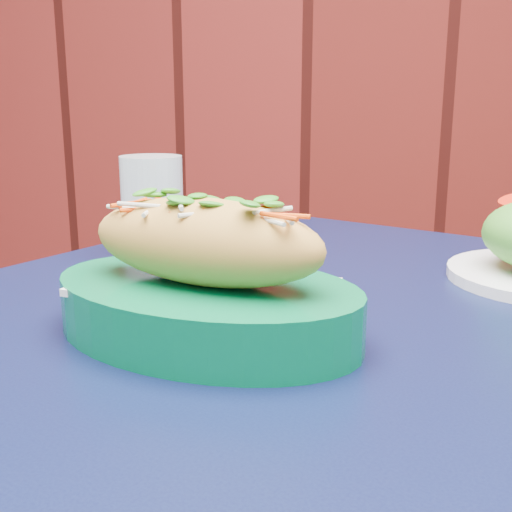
# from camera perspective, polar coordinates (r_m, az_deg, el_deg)

# --- Properties ---
(cafe_table) EXTENTS (1.02, 1.02, 0.75)m
(cafe_table) POSITION_cam_1_polar(r_m,az_deg,el_deg) (0.66, 7.35, -11.88)
(cafe_table) COLOR black
(cafe_table) RESTS_ON ground
(banh_mi_basket) EXTENTS (0.30, 0.23, 0.13)m
(banh_mi_basket) POSITION_cam_1_polar(r_m,az_deg,el_deg) (0.54, -4.53, -2.33)
(banh_mi_basket) COLOR #026137
(banh_mi_basket) RESTS_ON cafe_table
(water_glass) EXTENTS (0.08, 0.08, 0.13)m
(water_glass) POSITION_cam_1_polar(r_m,az_deg,el_deg) (0.82, -9.19, 4.39)
(water_glass) COLOR silver
(water_glass) RESTS_ON cafe_table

